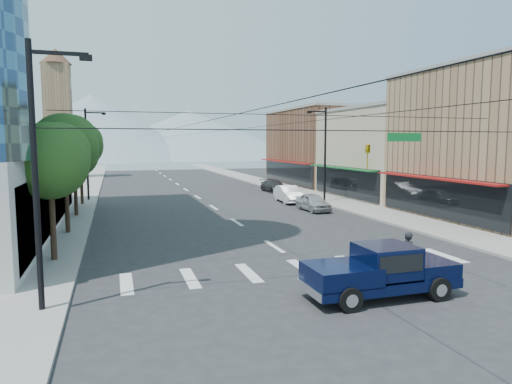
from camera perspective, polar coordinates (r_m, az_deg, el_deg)
ground at (r=20.05m, az=8.16°, el=-10.47°), size 160.00×160.00×0.00m
sidewalk_left at (r=57.70m, az=-20.90°, el=0.17°), size 4.00×120.00×0.15m
sidewalk_right at (r=61.07m, az=2.18°, el=0.89°), size 4.00×120.00×0.15m
shop_near at (r=39.35m, az=28.84°, el=5.11°), size 12.00×14.00×11.00m
shop_mid at (r=50.11m, az=17.15°, el=4.52°), size 12.00×14.00×9.00m
shop_far at (r=63.93m, az=9.00°, el=5.48°), size 12.00×18.00×10.00m
clock_tower at (r=79.87m, az=-23.50°, el=9.22°), size 4.80×4.80×20.40m
mountain_left at (r=167.52m, az=-19.81°, el=7.65°), size 80.00×80.00×22.00m
mountain_right at (r=179.58m, az=-8.34°, el=7.18°), size 90.00×90.00×18.00m
tree_near at (r=23.57m, az=-24.06°, el=3.87°), size 3.65×3.64×6.71m
tree_midnear at (r=30.52m, az=-22.59°, el=5.48°), size 4.09×4.09×7.52m
tree_midfar at (r=37.51m, az=-21.60°, el=4.64°), size 3.65×3.64×6.71m
tree_far at (r=44.49m, az=-20.98°, el=5.62°), size 4.09×4.09×7.52m
signal_rig at (r=18.43m, az=10.26°, el=2.73°), size 21.80×0.20×9.00m
lamp_pole_nw at (r=47.37m, az=-20.24°, el=4.87°), size 2.00×0.25×9.00m
lamp_pole_ne at (r=43.67m, az=8.48°, el=5.10°), size 2.00×0.25×9.00m
pickup_truck at (r=17.70m, az=15.25°, el=-9.44°), size 5.84×2.31×1.97m
pedestrian at (r=20.82m, az=18.52°, el=-7.36°), size 0.59×0.78×1.93m
parked_car_near at (r=38.67m, az=7.15°, el=-1.28°), size 1.82×4.30×1.45m
parked_car_mid at (r=43.84m, az=4.08°, el=-0.25°), size 2.03×5.01×1.62m
parked_car_far at (r=53.04m, az=2.27°, el=0.76°), size 2.28×4.93×1.40m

